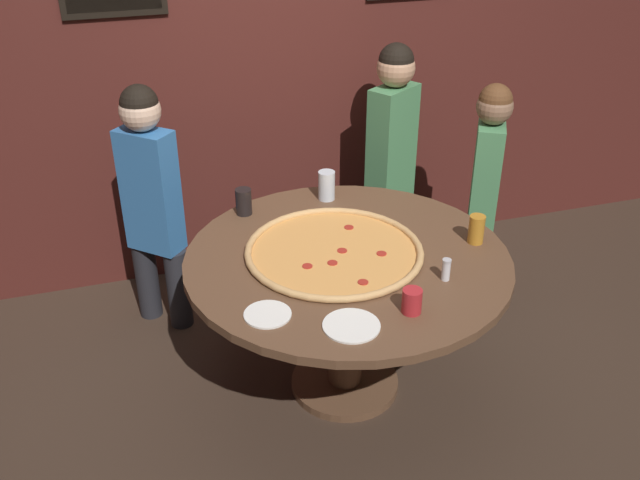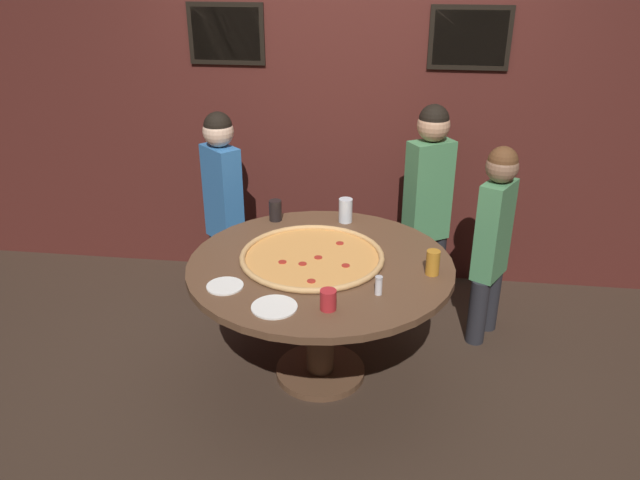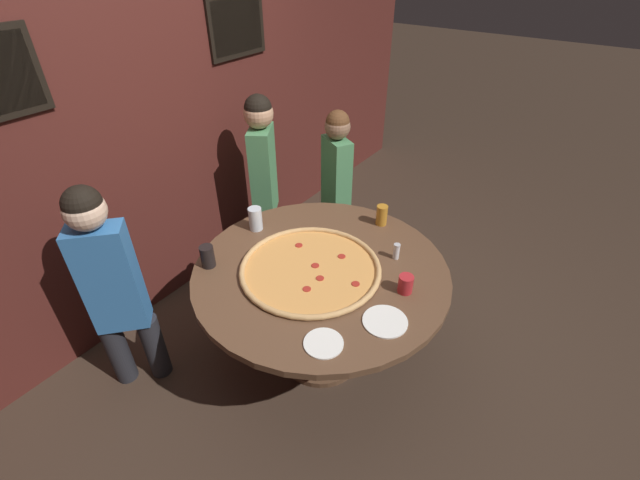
{
  "view_description": "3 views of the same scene",
  "coord_description": "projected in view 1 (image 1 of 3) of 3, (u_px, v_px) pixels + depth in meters",
  "views": [
    {
      "loc": [
        -0.91,
        -2.52,
        2.35
      ],
      "look_at": [
        -0.13,
        -0.01,
        0.85
      ],
      "focal_mm": 40.0,
      "sensor_mm": 36.0,
      "label": 1
    },
    {
      "loc": [
        0.38,
        -2.96,
        2.29
      ],
      "look_at": [
        0.01,
        -0.06,
        0.9
      ],
      "focal_mm": 35.0,
      "sensor_mm": 36.0,
      "label": 2
    },
    {
      "loc": [
        -1.52,
        -1.07,
        2.27
      ],
      "look_at": [
        0.05,
        0.04,
        0.89
      ],
      "focal_mm": 24.0,
      "sensor_mm": 36.0,
      "label": 3
    }
  ],
  "objects": [
    {
      "name": "diner_centre_back",
      "position": [
        151.0,
        196.0,
        3.6
      ],
      "size": [
        0.33,
        0.32,
        1.34
      ],
      "rotation": [
        0.0,
        0.0,
        2.39
      ],
      "color": "#232328",
      "rests_on": "ground_plane"
    },
    {
      "name": "condiment_shaker",
      "position": [
        446.0,
        269.0,
        2.93
      ],
      "size": [
        0.04,
        0.04,
        0.1
      ],
      "color": "silver",
      "rests_on": "dining_table"
    },
    {
      "name": "drink_cup_beside_pizza",
      "position": [
        244.0,
        202.0,
        3.44
      ],
      "size": [
        0.08,
        0.08,
        0.13
      ],
      "primitive_type": "cylinder",
      "color": "black",
      "rests_on": "dining_table"
    },
    {
      "name": "white_plate_beside_cup",
      "position": [
        351.0,
        326.0,
        2.68
      ],
      "size": [
        0.22,
        0.22,
        0.01
      ],
      "primitive_type": "cylinder",
      "color": "white",
      "rests_on": "dining_table"
    },
    {
      "name": "diner_side_right",
      "position": [
        392.0,
        150.0,
        4.04
      ],
      "size": [
        0.36,
        0.29,
        1.39
      ],
      "rotation": [
        0.0,
        0.0,
        -2.58
      ],
      "color": "#232328",
      "rests_on": "ground_plane"
    },
    {
      "name": "giant_pizza",
      "position": [
        334.0,
        251.0,
        3.13
      ],
      "size": [
        0.79,
        0.79,
        0.03
      ],
      "color": "#E0994C",
      "rests_on": "dining_table"
    },
    {
      "name": "white_plate_left_side",
      "position": [
        268.0,
        314.0,
        2.74
      ],
      "size": [
        0.19,
        0.19,
        0.01
      ],
      "primitive_type": "cylinder",
      "color": "white",
      "rests_on": "dining_table"
    },
    {
      "name": "diner_side_left",
      "position": [
        485.0,
        182.0,
        3.84
      ],
      "size": [
        0.25,
        0.33,
        1.26
      ],
      "rotation": [
        0.0,
        0.0,
        -2.08
      ],
      "color": "#232328",
      "rests_on": "ground_plane"
    },
    {
      "name": "back_wall",
      "position": [
        271.0,
        51.0,
        3.93
      ],
      "size": [
        6.4,
        0.08,
        2.6
      ],
      "color": "#4C1E19",
      "rests_on": "ground_plane"
    },
    {
      "name": "ground_plane",
      "position": [
        345.0,
        385.0,
        3.49
      ],
      "size": [
        24.0,
        24.0,
        0.0
      ],
      "primitive_type": "plane",
      "color": "#38281E"
    },
    {
      "name": "drink_cup_front_edge",
      "position": [
        327.0,
        185.0,
        3.57
      ],
      "size": [
        0.08,
        0.08,
        0.15
      ],
      "primitive_type": "cylinder",
      "color": "silver",
      "rests_on": "dining_table"
    },
    {
      "name": "drink_cup_near_right",
      "position": [
        412.0,
        301.0,
        2.74
      ],
      "size": [
        0.08,
        0.08,
        0.1
      ],
      "primitive_type": "cylinder",
      "color": "#B22328",
      "rests_on": "dining_table"
    },
    {
      "name": "drink_cup_centre_back",
      "position": [
        476.0,
        229.0,
        3.2
      ],
      "size": [
        0.07,
        0.07,
        0.13
      ],
      "primitive_type": "cylinder",
      "color": "#BC7A23",
      "rests_on": "dining_table"
    },
    {
      "name": "dining_table",
      "position": [
        347.0,
        284.0,
        3.2
      ],
      "size": [
        1.44,
        1.44,
        0.74
      ],
      "color": "brown",
      "rests_on": "ground_plane"
    }
  ]
}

